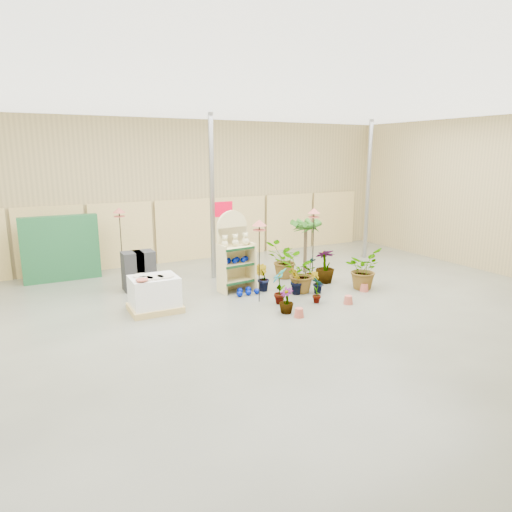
{
  "coord_description": "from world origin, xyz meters",
  "views": [
    {
      "loc": [
        -4.75,
        -8.09,
        3.46
      ],
      "look_at": [
        0.3,
        1.5,
        1.0
      ],
      "focal_mm": 32.0,
      "sensor_mm": 36.0,
      "label": 1
    }
  ],
  "objects_px": {
    "pallet_stack": "(154,294)",
    "potted_plant_2": "(300,274)",
    "display_shelf": "(234,254)",
    "bird_table_front": "(259,226)"
  },
  "relations": [
    {
      "from": "bird_table_front",
      "to": "potted_plant_2",
      "type": "height_order",
      "value": "bird_table_front"
    },
    {
      "from": "pallet_stack",
      "to": "potted_plant_2",
      "type": "bearing_deg",
      "value": -4.99
    },
    {
      "from": "pallet_stack",
      "to": "bird_table_front",
      "type": "distance_m",
      "value": 2.82
    },
    {
      "from": "display_shelf",
      "to": "potted_plant_2",
      "type": "bearing_deg",
      "value": -42.87
    },
    {
      "from": "bird_table_front",
      "to": "potted_plant_2",
      "type": "bearing_deg",
      "value": 6.96
    },
    {
      "from": "pallet_stack",
      "to": "bird_table_front",
      "type": "xyz_separation_m",
      "value": [
        2.37,
        -0.51,
        1.43
      ]
    },
    {
      "from": "display_shelf",
      "to": "potted_plant_2",
      "type": "height_order",
      "value": "display_shelf"
    },
    {
      "from": "display_shelf",
      "to": "pallet_stack",
      "type": "xyz_separation_m",
      "value": [
        -2.26,
        -0.64,
        -0.54
      ]
    },
    {
      "from": "display_shelf",
      "to": "bird_table_front",
      "type": "bearing_deg",
      "value": -90.55
    },
    {
      "from": "potted_plant_2",
      "to": "display_shelf",
      "type": "bearing_deg",
      "value": 143.53
    }
  ]
}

